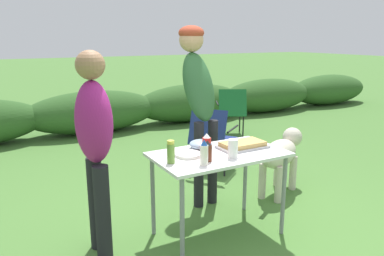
{
  "coord_description": "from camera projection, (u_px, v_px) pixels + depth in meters",
  "views": [
    {
      "loc": [
        -1.64,
        -2.48,
        1.68
      ],
      "look_at": [
        -0.07,
        0.33,
        0.89
      ],
      "focal_mm": 35.0,
      "sensor_mm": 36.0,
      "label": 1
    }
  ],
  "objects": [
    {
      "name": "relish_jar",
      "position": [
        171.0,
        152.0,
        2.84
      ],
      "size": [
        0.06,
        0.06,
        0.18
      ],
      "color": "olive",
      "rests_on": "folding_table"
    },
    {
      "name": "dog",
      "position": [
        281.0,
        154.0,
        4.07
      ],
      "size": [
        0.94,
        0.56,
        0.67
      ],
      "rotation": [
        0.0,
        0.0,
        -1.11
      ],
      "color": "beige",
      "rests_on": "ground"
    },
    {
      "name": "camp_chair_near_hedge",
      "position": [
        212.0,
        136.0,
        4.68
      ],
      "size": [
        0.75,
        0.72,
        0.83
      ],
      "rotation": [
        0.0,
        0.0,
        -0.92
      ],
      "color": "navy",
      "rests_on": "ground"
    },
    {
      "name": "paper_cup_stack",
      "position": [
        233.0,
        149.0,
        2.96
      ],
      "size": [
        0.08,
        0.08,
        0.15
      ],
      "primitive_type": "cylinder",
      "color": "white",
      "rests_on": "folding_table"
    },
    {
      "name": "folding_table",
      "position": [
        219.0,
        162.0,
        3.12
      ],
      "size": [
        1.1,
        0.64,
        0.74
      ],
      "color": "white",
      "rests_on": "ground"
    },
    {
      "name": "ketchup_bottle",
      "position": [
        207.0,
        144.0,
        3.08
      ],
      "size": [
        0.07,
        0.07,
        0.17
      ],
      "color": "red",
      "rests_on": "folding_table"
    },
    {
      "name": "food_tray",
      "position": [
        243.0,
        145.0,
        3.24
      ],
      "size": [
        0.42,
        0.24,
        0.06
      ],
      "color": "#9E9EA3",
      "rests_on": "folding_table"
    },
    {
      "name": "shrub_hedge",
      "position": [
        93.0,
        112.0,
        6.67
      ],
      "size": [
        14.4,
        0.9,
        0.75
      ],
      "color": "#2D5623",
      "rests_on": "ground"
    },
    {
      "name": "mayo_bottle",
      "position": [
        204.0,
        153.0,
        2.79
      ],
      "size": [
        0.06,
        0.06,
        0.2
      ],
      "color": "silver",
      "rests_on": "folding_table"
    },
    {
      "name": "standing_person_in_dark_puffer",
      "position": [
        95.0,
        138.0,
        2.76
      ],
      "size": [
        0.28,
        0.38,
        1.59
      ],
      "rotation": [
        0.0,
        0.0,
        1.55
      ],
      "color": "black",
      "rests_on": "ground"
    },
    {
      "name": "bbq_sauce_bottle",
      "position": [
        207.0,
        151.0,
        2.88
      ],
      "size": [
        0.07,
        0.07,
        0.17
      ],
      "color": "#562314",
      "rests_on": "folding_table"
    },
    {
      "name": "ground_plane",
      "position": [
        218.0,
        233.0,
        3.28
      ],
      "size": [
        60.0,
        60.0,
        0.0
      ],
      "primitive_type": "plane",
      "color": "#477533"
    },
    {
      "name": "plate_stack",
      "position": [
        188.0,
        155.0,
        3.02
      ],
      "size": [
        0.22,
        0.22,
        0.03
      ],
      "primitive_type": "cylinder",
      "color": "white",
      "rests_on": "folding_table"
    },
    {
      "name": "mixing_bowl",
      "position": [
        201.0,
        144.0,
        3.22
      ],
      "size": [
        0.2,
        0.2,
        0.08
      ],
      "primitive_type": "ellipsoid",
      "color": "#99B2CC",
      "rests_on": "folding_table"
    },
    {
      "name": "camp_chair_green_behind_table",
      "position": [
        231.0,
        110.0,
        6.39
      ],
      "size": [
        0.68,
        0.74,
        0.83
      ],
      "rotation": [
        0.0,
        0.0,
        -0.49
      ],
      "color": "#19602D",
      "rests_on": "ground"
    },
    {
      "name": "standing_person_in_red_jacket",
      "position": [
        198.0,
        89.0,
        3.7
      ],
      "size": [
        0.34,
        0.51,
        1.79
      ],
      "rotation": [
        0.0,
        0.0,
        0.07
      ],
      "color": "black",
      "rests_on": "ground"
    }
  ]
}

